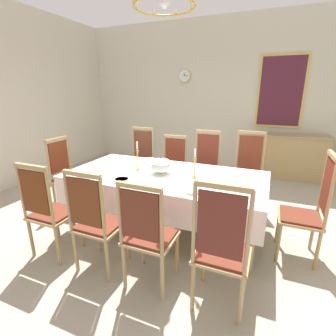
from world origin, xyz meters
TOP-DOWN VIEW (x-y plane):
  - ground at (0.00, 0.00)m, footprint 6.52×5.99m
  - back_wall at (0.00, 3.03)m, footprint 6.52×0.08m
  - dining_table at (0.00, -0.12)m, footprint 2.44×1.20m
  - tablecloth at (0.00, -0.12)m, footprint 2.46×1.22m
  - chair_south_a at (-0.91, -1.13)m, footprint 0.44×0.42m
  - chair_north_a at (-0.91, 0.89)m, footprint 0.44×0.42m
  - chair_south_b at (-0.30, -1.13)m, footprint 0.44×0.42m
  - chair_north_b at (-0.30, 0.88)m, footprint 0.44×0.42m
  - chair_south_c at (0.27, -1.13)m, footprint 0.44×0.42m
  - chair_north_c at (0.27, 0.89)m, footprint 0.44×0.42m
  - chair_south_d at (0.92, -1.14)m, footprint 0.44×0.42m
  - chair_north_d at (0.92, 0.89)m, footprint 0.44×0.42m
  - chair_head_west at (-1.62, -0.12)m, footprint 0.42×0.44m
  - chair_head_east at (1.63, -0.12)m, footprint 0.42×0.44m
  - soup_tureen at (-0.05, -0.12)m, footprint 0.27×0.27m
  - candlestick_west at (-0.38, -0.12)m, footprint 0.07×0.07m
  - candlestick_east at (0.38, -0.12)m, footprint 0.07×0.07m
  - bowl_near_left at (-0.35, -0.57)m, footprint 0.18×0.18m
  - bowl_near_right at (-0.83, -0.62)m, footprint 0.19×0.19m
  - bowl_far_left at (-0.44, 0.31)m, footprint 0.20×0.20m
  - bowl_far_right at (0.49, -0.58)m, footprint 0.15×0.15m
  - spoon_primary at (-0.47, -0.54)m, footprint 0.04×0.18m
  - spoon_secondary at (-0.96, -0.59)m, footprint 0.06×0.17m
  - sideboard at (1.56, 2.72)m, footprint 1.44×0.48m
  - mounted_clock at (-0.82, 2.96)m, footprint 0.29×0.06m
  - framed_painting at (1.27, 2.97)m, footprint 0.90×0.05m
  - chandelier at (-0.00, -0.12)m, footprint 0.67×0.67m

SIDE VIEW (x-z plane):
  - ground at x=0.00m, z-range -0.04..0.00m
  - sideboard at x=1.56m, z-range 0.00..0.91m
  - chair_north_b at x=-0.30m, z-range 0.02..1.07m
  - chair_south_c at x=0.27m, z-range 0.02..1.07m
  - chair_south_a at x=-0.91m, z-range 0.01..1.10m
  - chair_south_b at x=-0.30m, z-range 0.01..1.10m
  - chair_head_west at x=-1.62m, z-range 0.01..1.10m
  - chair_north_a at x=-0.91m, z-range 0.00..1.15m
  - chair_south_d at x=0.92m, z-range 0.00..1.16m
  - chair_north_c at x=0.27m, z-range 0.00..1.16m
  - chair_head_east at x=1.63m, z-range 0.00..1.18m
  - chair_north_d at x=0.92m, z-range 0.00..1.18m
  - tablecloth at x=0.00m, z-range 0.50..0.85m
  - dining_table at x=0.00m, z-range 0.31..1.06m
  - spoon_primary at x=-0.47m, z-range 0.76..0.77m
  - spoon_secondary at x=-0.96m, z-range 0.76..0.77m
  - bowl_near_left at x=-0.35m, z-range 0.76..0.79m
  - bowl_far_right at x=0.49m, z-range 0.76..0.79m
  - bowl_far_left at x=-0.44m, z-range 0.76..0.80m
  - bowl_near_right at x=-0.83m, z-range 0.76..0.81m
  - soup_tureen at x=-0.05m, z-range 0.75..0.97m
  - candlestick_east at x=0.38m, z-range 0.72..1.08m
  - candlestick_west at x=-0.38m, z-range 0.72..1.10m
  - back_wall at x=0.00m, z-range 0.00..3.28m
  - framed_painting at x=1.27m, z-range 1.02..2.46m
  - mounted_clock at x=-0.82m, z-range 1.94..2.23m
  - chandelier at x=0.00m, z-range 2.27..2.93m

